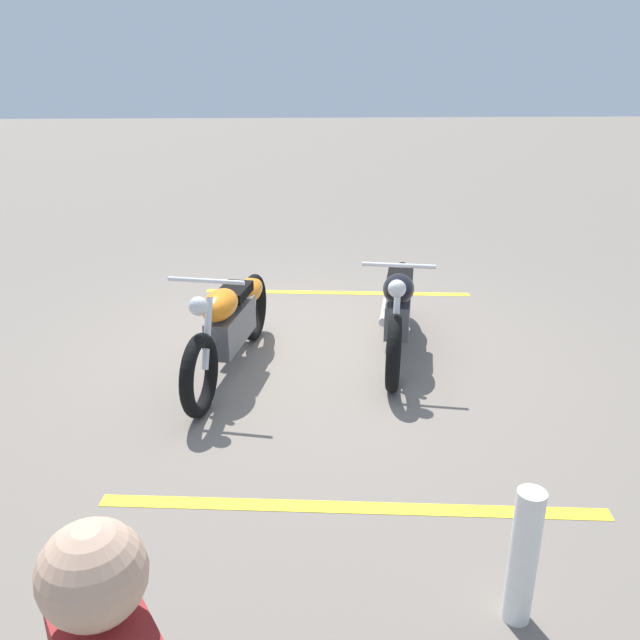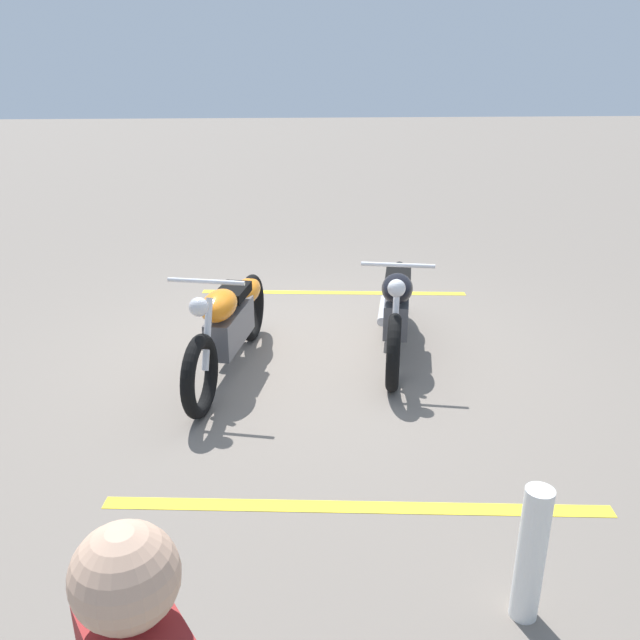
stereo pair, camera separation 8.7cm
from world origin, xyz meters
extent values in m
plane|color=slate|center=(0.00, 0.00, 0.00)|extent=(60.00, 60.00, 0.00)
torus|color=black|center=(1.22, -0.96, 0.34)|extent=(0.68, 0.26, 0.67)
torus|color=black|center=(-0.30, -0.60, 0.34)|extent=(0.68, 0.26, 0.67)
cube|color=#59595E|center=(0.41, -0.77, 0.42)|extent=(0.87, 0.41, 0.32)
ellipsoid|color=orange|center=(0.67, -0.83, 0.72)|extent=(0.57, 0.39, 0.24)
ellipsoid|color=orange|center=(-0.15, -0.64, 0.56)|extent=(0.60, 0.36, 0.22)
cube|color=black|center=(0.28, -0.74, 0.70)|extent=(0.48, 0.33, 0.09)
cylinder|color=silver|center=(0.99, -0.91, 0.60)|extent=(0.27, 0.12, 0.56)
cylinder|color=silver|center=(0.94, -0.89, 1.02)|extent=(0.18, 0.61, 0.04)
sphere|color=silver|center=(1.14, -0.94, 0.88)|extent=(0.15, 0.15, 0.15)
cylinder|color=silver|center=(-0.01, -0.81, 0.26)|extent=(0.70, 0.25, 0.09)
torus|color=black|center=(0.88, 0.62, 0.34)|extent=(0.68, 0.24, 0.67)
torus|color=black|center=(-0.65, 0.94, 0.34)|extent=(0.68, 0.24, 0.67)
cube|color=#59595E|center=(0.07, 0.79, 0.42)|extent=(0.87, 0.39, 0.32)
ellipsoid|color=black|center=(0.33, 0.74, 0.72)|extent=(0.57, 0.38, 0.24)
ellipsoid|color=black|center=(-0.49, 0.91, 0.56)|extent=(0.60, 0.35, 0.22)
cube|color=black|center=(-0.06, 0.82, 0.70)|extent=(0.48, 0.32, 0.09)
cylinder|color=silver|center=(0.65, 0.67, 0.60)|extent=(0.27, 0.11, 0.56)
cylinder|color=silver|center=(0.60, 0.68, 1.02)|extent=(0.16, 0.61, 0.04)
sphere|color=silver|center=(0.80, 0.64, 0.88)|extent=(0.15, 0.15, 0.15)
cylinder|color=silver|center=(-0.35, 0.73, 0.26)|extent=(0.70, 0.23, 0.09)
sphere|color=tan|center=(4.78, -0.67, 1.63)|extent=(0.23, 0.23, 0.23)
cylinder|color=white|center=(3.39, 0.85, 0.38)|extent=(0.14, 0.14, 0.75)
cube|color=yellow|center=(-1.68, 0.34, 0.00)|extent=(0.43, 3.20, 0.01)
cube|color=yellow|center=(2.47, 0.12, 0.00)|extent=(0.43, 3.20, 0.01)
camera|label=1|loc=(5.87, -0.26, 2.59)|focal=36.84mm
camera|label=2|loc=(5.86, -0.35, 2.59)|focal=36.84mm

